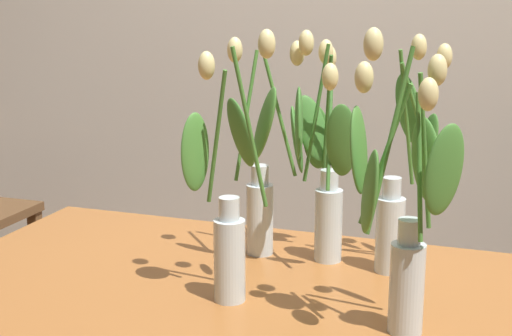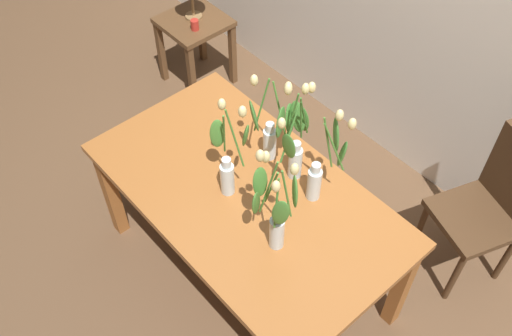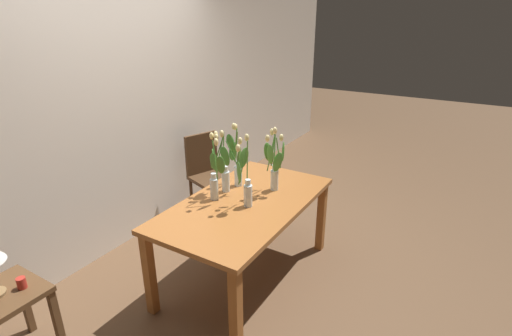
{
  "view_description": "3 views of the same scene",
  "coord_description": "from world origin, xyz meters",
  "px_view_note": "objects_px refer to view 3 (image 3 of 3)",
  "views": [
    {
      "loc": [
        0.5,
        -1.48,
        1.39
      ],
      "look_at": [
        -0.05,
        0.08,
        1.0
      ],
      "focal_mm": 52.83,
      "sensor_mm": 36.0,
      "label": 1
    },
    {
      "loc": [
        1.32,
        -1.09,
        2.9
      ],
      "look_at": [
        0.08,
        -0.01,
        0.99
      ],
      "focal_mm": 39.77,
      "sensor_mm": 36.0,
      "label": 2
    },
    {
      "loc": [
        -2.37,
        -1.52,
        2.17
      ],
      "look_at": [
        0.1,
        -0.04,
        1.01
      ],
      "focal_mm": 26.99,
      "sensor_mm": 36.0,
      "label": 3
    }
  ],
  "objects_px": {
    "dining_table": "(245,211)",
    "tulip_vase_1": "(224,167)",
    "pillar_candle": "(22,283)",
    "tulip_vase_2": "(246,184)",
    "side_table": "(6,309)",
    "dining_chair": "(207,170)",
    "tulip_vase_4": "(236,165)",
    "tulip_vase_0": "(215,179)",
    "tulip_vase_3": "(274,165)"
  },
  "relations": [
    {
      "from": "tulip_vase_4",
      "to": "dining_table",
      "type": "bearing_deg",
      "value": -135.01
    },
    {
      "from": "tulip_vase_1",
      "to": "tulip_vase_4",
      "type": "bearing_deg",
      "value": 0.53
    },
    {
      "from": "dining_chair",
      "to": "pillar_candle",
      "type": "xyz_separation_m",
      "value": [
        -2.22,
        -0.25,
        0.06
      ]
    },
    {
      "from": "tulip_vase_3",
      "to": "tulip_vase_1",
      "type": "bearing_deg",
      "value": 125.06
    },
    {
      "from": "tulip_vase_3",
      "to": "tulip_vase_4",
      "type": "relative_size",
      "value": 1.06
    },
    {
      "from": "tulip_vase_1",
      "to": "tulip_vase_2",
      "type": "height_order",
      "value": "tulip_vase_2"
    },
    {
      "from": "side_table",
      "to": "tulip_vase_1",
      "type": "bearing_deg",
      "value": -19.82
    },
    {
      "from": "dining_table",
      "to": "dining_chair",
      "type": "distance_m",
      "value": 1.29
    },
    {
      "from": "tulip_vase_0",
      "to": "side_table",
      "type": "relative_size",
      "value": 1.0
    },
    {
      "from": "dining_table",
      "to": "tulip_vase_1",
      "type": "relative_size",
      "value": 2.84
    },
    {
      "from": "pillar_candle",
      "to": "tulip_vase_4",
      "type": "bearing_deg",
      "value": -16.97
    },
    {
      "from": "side_table",
      "to": "pillar_candle",
      "type": "height_order",
      "value": "pillar_candle"
    },
    {
      "from": "dining_table",
      "to": "tulip_vase_4",
      "type": "distance_m",
      "value": 0.45
    },
    {
      "from": "pillar_candle",
      "to": "tulip_vase_3",
      "type": "bearing_deg",
      "value": -26.36
    },
    {
      "from": "dining_chair",
      "to": "side_table",
      "type": "height_order",
      "value": "dining_chair"
    },
    {
      "from": "tulip_vase_4",
      "to": "side_table",
      "type": "distance_m",
      "value": 1.94
    },
    {
      "from": "dining_table",
      "to": "tulip_vase_2",
      "type": "height_order",
      "value": "tulip_vase_2"
    },
    {
      "from": "tulip_vase_0",
      "to": "tulip_vase_2",
      "type": "height_order",
      "value": "tulip_vase_2"
    },
    {
      "from": "tulip_vase_3",
      "to": "side_table",
      "type": "bearing_deg",
      "value": 153.37
    },
    {
      "from": "dining_table",
      "to": "tulip_vase_2",
      "type": "bearing_deg",
      "value": -142.84
    },
    {
      "from": "dining_chair",
      "to": "tulip_vase_4",
      "type": "bearing_deg",
      "value": -125.08
    },
    {
      "from": "dining_table",
      "to": "tulip_vase_0",
      "type": "bearing_deg",
      "value": 110.3
    },
    {
      "from": "tulip_vase_3",
      "to": "side_table",
      "type": "relative_size",
      "value": 1.07
    },
    {
      "from": "tulip_vase_4",
      "to": "side_table",
      "type": "height_order",
      "value": "tulip_vase_4"
    },
    {
      "from": "tulip_vase_3",
      "to": "pillar_candle",
      "type": "height_order",
      "value": "tulip_vase_3"
    },
    {
      "from": "tulip_vase_2",
      "to": "pillar_candle",
      "type": "height_order",
      "value": "tulip_vase_2"
    },
    {
      "from": "pillar_candle",
      "to": "tulip_vase_1",
      "type": "bearing_deg",
      "value": -18.99
    },
    {
      "from": "tulip_vase_0",
      "to": "dining_table",
      "type": "bearing_deg",
      "value": -69.7
    },
    {
      "from": "dining_table",
      "to": "side_table",
      "type": "xyz_separation_m",
      "value": [
        -1.53,
        0.82,
        -0.22
      ]
    },
    {
      "from": "tulip_vase_1",
      "to": "tulip_vase_2",
      "type": "distance_m",
      "value": 0.33
    },
    {
      "from": "tulip_vase_0",
      "to": "pillar_candle",
      "type": "bearing_deg",
      "value": 158.51
    },
    {
      "from": "tulip_vase_2",
      "to": "dining_chair",
      "type": "distance_m",
      "value": 1.42
    },
    {
      "from": "dining_chair",
      "to": "side_table",
      "type": "relative_size",
      "value": 1.69
    },
    {
      "from": "tulip_vase_3",
      "to": "tulip_vase_4",
      "type": "height_order",
      "value": "tulip_vase_3"
    },
    {
      "from": "tulip_vase_4",
      "to": "dining_chair",
      "type": "relative_size",
      "value": 0.6
    },
    {
      "from": "dining_chair",
      "to": "pillar_candle",
      "type": "height_order",
      "value": "dining_chair"
    },
    {
      "from": "dining_table",
      "to": "tulip_vase_3",
      "type": "height_order",
      "value": "tulip_vase_3"
    },
    {
      "from": "tulip_vase_4",
      "to": "pillar_candle",
      "type": "bearing_deg",
      "value": 163.03
    },
    {
      "from": "dining_table",
      "to": "side_table",
      "type": "relative_size",
      "value": 2.91
    },
    {
      "from": "tulip_vase_4",
      "to": "pillar_candle",
      "type": "xyz_separation_m",
      "value": [
        -1.69,
        0.51,
        -0.34
      ]
    },
    {
      "from": "tulip_vase_3",
      "to": "tulip_vase_2",
      "type": "bearing_deg",
      "value": 172.15
    },
    {
      "from": "tulip_vase_2",
      "to": "dining_table",
      "type": "bearing_deg",
      "value": 37.16
    },
    {
      "from": "tulip_vase_1",
      "to": "tulip_vase_3",
      "type": "bearing_deg",
      "value": -54.94
    },
    {
      "from": "tulip_vase_2",
      "to": "pillar_candle",
      "type": "bearing_deg",
      "value": 149.36
    },
    {
      "from": "tulip_vase_0",
      "to": "dining_chair",
      "type": "distance_m",
      "value": 1.24
    },
    {
      "from": "dining_chair",
      "to": "tulip_vase_1",
      "type": "bearing_deg",
      "value": -133.34
    },
    {
      "from": "tulip_vase_3",
      "to": "dining_chair",
      "type": "xyz_separation_m",
      "value": [
        0.48,
        1.11,
        -0.45
      ]
    },
    {
      "from": "tulip_vase_2",
      "to": "dining_chair",
      "type": "relative_size",
      "value": 0.62
    },
    {
      "from": "tulip_vase_3",
      "to": "pillar_candle",
      "type": "xyz_separation_m",
      "value": [
        -1.74,
        0.86,
        -0.39
      ]
    },
    {
      "from": "tulip_vase_2",
      "to": "side_table",
      "type": "bearing_deg",
      "value": 149.32
    }
  ]
}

